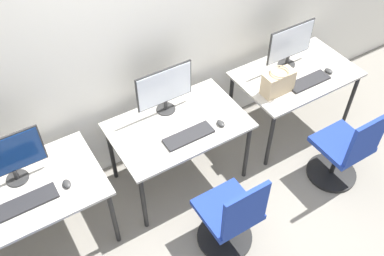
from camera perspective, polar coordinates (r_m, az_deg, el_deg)
name	(u,v)px	position (r m, az deg, el deg)	size (l,w,h in m)	color
ground_plane	(200,203)	(4.04, 1.13, -9.92)	(20.00, 20.00, 0.00)	gray
wall_back	(146,29)	(3.61, -6.20, 12.99)	(12.00, 0.05, 2.80)	silver
desk_left	(26,197)	(3.52, -21.26, -8.59)	(1.17, 0.75, 0.72)	#BCB7AD
monitor_left	(8,158)	(3.39, -23.32, -3.68)	(0.53, 0.17, 0.45)	#2D2D2D
keyboard_left	(28,202)	(3.38, -21.07, -9.20)	(0.44, 0.15, 0.02)	#262628
mouse_left	(67,184)	(3.39, -16.36, -7.15)	(0.06, 0.09, 0.03)	#333333
desk_center	(179,130)	(3.74, -1.80, -0.29)	(1.17, 0.75, 0.72)	#BCB7AD
monitor_center	(165,89)	(3.67, -3.67, 5.27)	(0.53, 0.17, 0.45)	#2D2D2D
keyboard_center	(189,136)	(3.58, -0.44, -1.05)	(0.44, 0.15, 0.02)	#262628
mouse_center	(221,123)	(3.68, 3.85, 0.62)	(0.06, 0.09, 0.03)	#333333
office_chair_center	(231,219)	(3.52, 5.20, -11.97)	(0.48, 0.48, 0.90)	black
desk_right	(296,79)	(4.39, 13.64, 6.40)	(1.17, 0.75, 0.72)	#BCB7AD
monitor_right	(290,44)	(4.29, 12.98, 10.84)	(0.53, 0.17, 0.45)	#2D2D2D
keyboard_right	(309,81)	(4.25, 15.29, 6.02)	(0.44, 0.15, 0.02)	#262628
mouse_right	(329,71)	(4.42, 17.77, 7.26)	(0.06, 0.09, 0.03)	#333333
office_chair_right	(344,152)	(4.17, 19.64, -3.09)	(0.48, 0.48, 0.90)	black
handbag	(278,82)	(4.01, 11.40, 6.00)	(0.30, 0.18, 0.25)	tan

